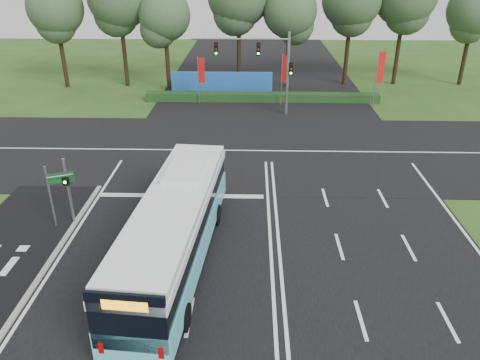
{
  "coord_description": "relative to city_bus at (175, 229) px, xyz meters",
  "views": [
    {
      "loc": [
        -0.97,
        -18.89,
        12.72
      ],
      "look_at": [
        -1.53,
        2.0,
        2.56
      ],
      "focal_mm": 35.0,
      "sensor_mm": 36.0,
      "label": 1
    }
  ],
  "objects": [
    {
      "name": "blue_hoarding",
      "position": [
        0.28,
        28.48,
        -0.74
      ],
      "size": [
        10.0,
        0.3,
        2.2
      ],
      "primitive_type": "cube",
      "color": "#205CAE",
      "rests_on": "ground"
    },
    {
      "name": "eucalyptus_row",
      "position": [
        4.6,
        31.96,
        6.52
      ],
      "size": [
        47.15,
        8.22,
        12.18
      ],
      "color": "black",
      "rests_on": "ground"
    },
    {
      "name": "road_main",
      "position": [
        4.28,
        1.48,
        -1.82
      ],
      "size": [
        20.0,
        120.0,
        0.04
      ],
      "primitive_type": "cube",
      "color": "black",
      "rests_on": "ground"
    },
    {
      "name": "city_bus",
      "position": [
        0.0,
        0.0,
        0.0
      ],
      "size": [
        3.7,
        12.88,
        3.65
      ],
      "rotation": [
        0.0,
        0.0,
        -0.08
      ],
      "color": "#5DCCD7",
      "rests_on": "ground"
    },
    {
      "name": "pedestrian_signal",
      "position": [
        -5.92,
        3.34,
        0.16
      ],
      "size": [
        0.34,
        0.43,
        3.66
      ],
      "rotation": [
        0.0,
        0.0,
        -0.35
      ],
      "color": "gray",
      "rests_on": "ground"
    },
    {
      "name": "kerb_strip",
      "position": [
        -5.82,
        -1.52,
        -1.78
      ],
      "size": [
        0.25,
        18.0,
        0.12
      ],
      "primitive_type": "cube",
      "color": "gray",
      "rests_on": "ground"
    },
    {
      "name": "ground",
      "position": [
        4.28,
        1.48,
        -1.84
      ],
      "size": [
        120.0,
        120.0,
        0.0
      ],
      "primitive_type": "plane",
      "color": "#234B19",
      "rests_on": "ground"
    },
    {
      "name": "hedge",
      "position": [
        4.28,
        25.98,
        -1.44
      ],
      "size": [
        22.0,
        1.2,
        0.8
      ],
      "primitive_type": "cube",
      "color": "#153513",
      "rests_on": "ground"
    },
    {
      "name": "road_cross",
      "position": [
        4.28,
        13.48,
        -1.81
      ],
      "size": [
        120.0,
        14.0,
        0.05
      ],
      "primitive_type": "cube",
      "color": "black",
      "rests_on": "ground"
    },
    {
      "name": "banner_flag_mid",
      "position": [
        6.2,
        24.84,
        1.21
      ],
      "size": [
        0.65,
        0.31,
        4.69
      ],
      "rotation": [
        0.0,
        0.0,
        -0.41
      ],
      "color": "gray",
      "rests_on": "ground"
    },
    {
      "name": "banner_flag_right",
      "position": [
        14.52,
        24.19,
        1.5
      ],
      "size": [
        0.72,
        0.33,
        5.16
      ],
      "rotation": [
        0.0,
        0.0,
        0.38
      ],
      "color": "gray",
      "rests_on": "ground"
    },
    {
      "name": "banner_flag_left",
      "position": [
        -1.43,
        25.22,
        1.0
      ],
      "size": [
        0.64,
        0.12,
        4.33
      ],
      "rotation": [
        0.0,
        0.0,
        0.1
      ],
      "color": "gray",
      "rests_on": "ground"
    },
    {
      "name": "street_sign",
      "position": [
        -6.45,
        3.12,
        0.35
      ],
      "size": [
        1.24,
        0.57,
        3.41
      ],
      "rotation": [
        0.0,
        0.0,
        0.39
      ],
      "color": "gray",
      "rests_on": "ground"
    },
    {
      "name": "traffic_light_gantry",
      "position": [
        4.49,
        21.98,
        2.83
      ],
      "size": [
        8.41,
        0.28,
        7.0
      ],
      "color": "gray",
      "rests_on": "ground"
    }
  ]
}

